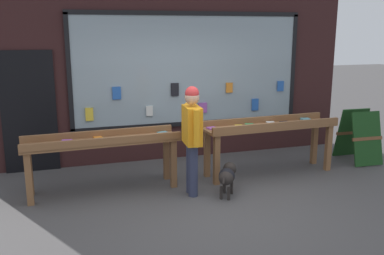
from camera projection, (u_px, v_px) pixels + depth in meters
The scene contains 7 objects.
ground_plane at pixel (210, 203), 6.15m from camera, with size 40.00×40.00×0.00m, color #474444.
shopfront_facade at pixel (167, 71), 7.99m from camera, with size 7.09×0.29×3.36m.
display_table_left at pixel (102, 146), 6.45m from camera, with size 2.35×0.66×0.90m.
display_table_right at pixel (270, 131), 7.25m from camera, with size 2.35×0.67×0.95m.
person_browsing at pixel (192, 133), 6.26m from camera, with size 0.25×0.65×1.64m.
small_dog at pixel (227, 175), 6.36m from camera, with size 0.44×0.56×0.46m.
sandwich_board_sign at pixel (359, 136), 8.00m from camera, with size 0.63×0.78×0.97m.
Camera 1 is at (-1.95, -5.41, 2.44)m, focal length 40.00 mm.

